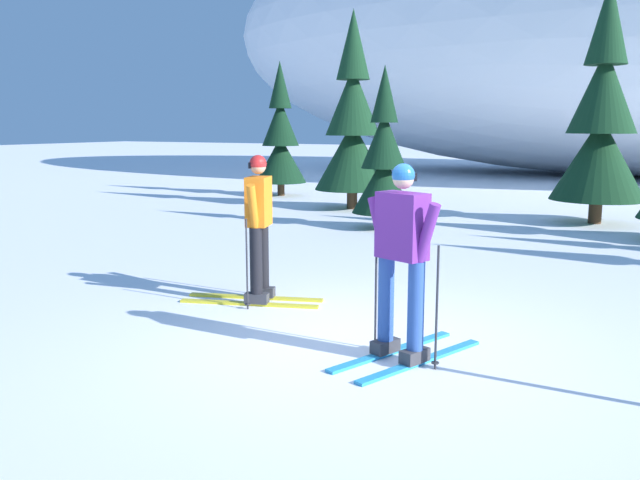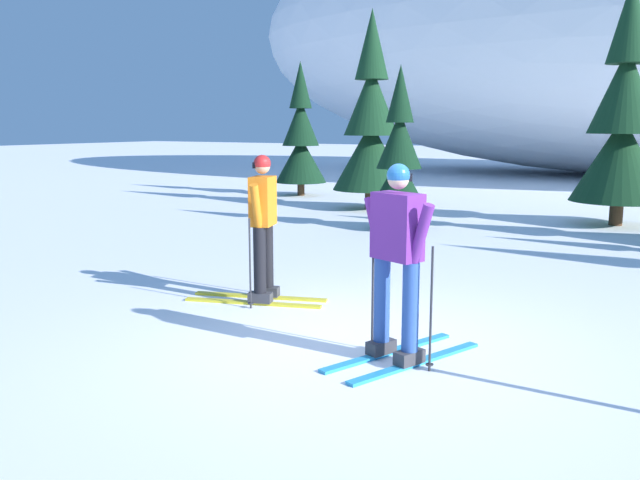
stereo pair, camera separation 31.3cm
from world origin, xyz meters
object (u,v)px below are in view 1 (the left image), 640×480
(pine_tree_center, at_px, (601,123))
(pine_tree_center_left, at_px, (384,161))
(skier_purple_jacket, at_px, (402,257))
(pine_tree_far_left, at_px, (281,140))
(pine_tree_left, at_px, (353,127))
(skier_orange_jacket, at_px, (258,227))

(pine_tree_center, bearing_deg, pine_tree_center_left, -143.59)
(skier_purple_jacket, relative_size, pine_tree_far_left, 0.45)
(pine_tree_far_left, xyz_separation_m, pine_tree_left, (3.28, -1.93, 0.40))
(skier_purple_jacket, xyz_separation_m, pine_tree_center, (0.72, 10.13, 1.20))
(skier_purple_jacket, xyz_separation_m, pine_tree_far_left, (-8.39, 11.97, 0.71))
(skier_purple_jacket, relative_size, pine_tree_center_left, 0.54)
(pine_tree_left, xyz_separation_m, pine_tree_center_left, (1.97, -2.75, -0.68))
(skier_orange_jacket, xyz_separation_m, pine_tree_left, (-2.85, 8.91, 1.15))
(skier_orange_jacket, xyz_separation_m, pine_tree_center, (2.98, 9.00, 1.24))
(skier_purple_jacket, bearing_deg, skier_orange_jacket, 153.39)
(pine_tree_left, bearing_deg, pine_tree_center_left, -54.40)
(skier_purple_jacket, xyz_separation_m, pine_tree_center_left, (-3.14, 7.28, 0.43))
(skier_orange_jacket, relative_size, pine_tree_center_left, 0.54)
(pine_tree_center_left, bearing_deg, pine_tree_far_left, 138.24)
(pine_tree_center_left, relative_size, pine_tree_center, 0.64)
(pine_tree_far_left, relative_size, pine_tree_center, 0.77)
(pine_tree_far_left, bearing_deg, skier_purple_jacket, -54.98)
(pine_tree_left, height_order, pine_tree_center, pine_tree_center)
(pine_tree_center_left, height_order, pine_tree_center, pine_tree_center)
(skier_orange_jacket, distance_m, pine_tree_center_left, 6.23)
(skier_orange_jacket, xyz_separation_m, pine_tree_center_left, (-0.88, 6.15, 0.46))
(skier_orange_jacket, bearing_deg, skier_purple_jacket, -26.61)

